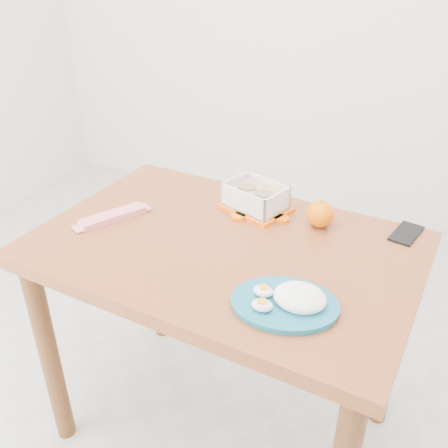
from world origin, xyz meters
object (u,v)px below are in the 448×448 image
at_px(food_container, 255,198).
at_px(orange_fruit, 321,214).
at_px(smartphone, 406,233).
at_px(dining_table, 224,278).
at_px(rice_plate, 290,300).

relative_size(food_container, orange_fruit, 2.98).
relative_size(orange_fruit, smartphone, 0.63).
distance_m(dining_table, food_container, 0.27).
bearing_deg(rice_plate, food_container, 108.51).
xyz_separation_m(dining_table, smartphone, (0.46, 0.25, 0.12)).
distance_m(rice_plate, smartphone, 0.49).
bearing_deg(dining_table, orange_fruit, 47.18).
bearing_deg(dining_table, rice_plate, -33.15).
distance_m(orange_fruit, smartphone, 0.25).
height_order(food_container, orange_fruit, food_container).
relative_size(dining_table, smartphone, 8.72).
bearing_deg(dining_table, smartphone, 33.62).
bearing_deg(smartphone, dining_table, -137.98).
bearing_deg(smartphone, orange_fruit, -154.41).
height_order(dining_table, food_container, food_container).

